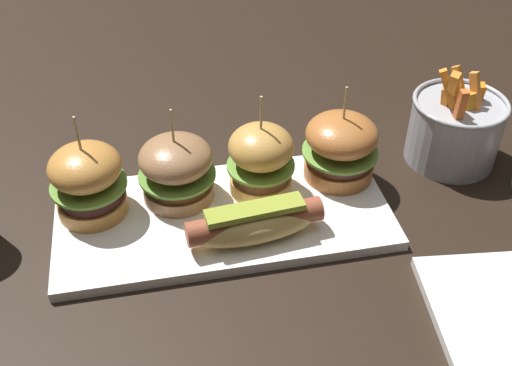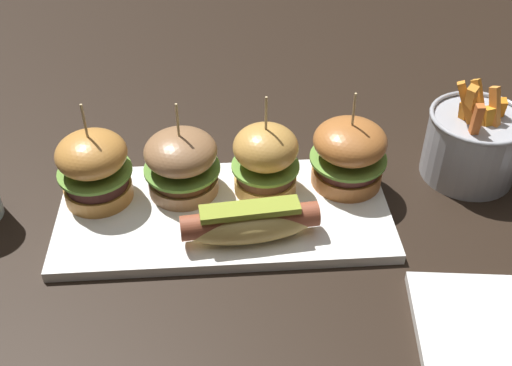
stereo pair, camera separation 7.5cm
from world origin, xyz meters
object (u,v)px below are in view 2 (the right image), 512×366
at_px(platter_main, 223,213).
at_px(fries_bucket, 472,144).
at_px(hot_dog, 249,223).
at_px(slider_center_left, 181,163).
at_px(slider_far_left, 93,167).
at_px(slider_center_right, 265,160).
at_px(slider_far_right, 348,153).
at_px(side_plate, 505,344).

distance_m(platter_main, fries_bucket, 0.34).
bearing_deg(hot_dog, slider_center_left, 130.24).
relative_size(slider_far_left, slider_center_left, 1.07).
xyz_separation_m(slider_center_left, slider_center_right, (0.11, -0.01, 0.00)).
xyz_separation_m(platter_main, slider_far_left, (-0.16, 0.03, 0.05)).
bearing_deg(slider_far_left, slider_center_left, 4.05).
bearing_deg(hot_dog, fries_bucket, 21.56).
xyz_separation_m(platter_main, slider_center_right, (0.05, 0.04, 0.06)).
distance_m(slider_far_left, slider_center_left, 0.11).
bearing_deg(slider_center_left, hot_dog, -49.76).
distance_m(hot_dog, slider_center_left, 0.13).
distance_m(slider_center_right, fries_bucket, 0.28).
bearing_deg(slider_far_right, slider_center_left, -179.30).
bearing_deg(side_plate, slider_far_right, 114.13).
relative_size(platter_main, side_plate, 2.32).
bearing_deg(fries_bucket, side_plate, -100.95).
xyz_separation_m(slider_far_left, fries_bucket, (0.49, 0.03, -0.01)).
relative_size(hot_dog, fries_bucket, 1.12).
xyz_separation_m(platter_main, slider_center_left, (-0.05, 0.04, 0.05)).
height_order(slider_center_left, fries_bucket, fries_bucket).
bearing_deg(platter_main, side_plate, -37.78).
height_order(fries_bucket, side_plate, fries_bucket).
xyz_separation_m(slider_center_left, side_plate, (0.33, -0.26, -0.05)).
distance_m(platter_main, hot_dog, 0.07).
bearing_deg(platter_main, fries_bucket, 11.51).
distance_m(slider_far_left, side_plate, 0.51).
relative_size(hot_dog, slider_center_left, 1.26).
xyz_separation_m(slider_far_left, slider_far_right, (0.32, 0.01, -0.00)).
distance_m(slider_center_left, side_plate, 0.42).
relative_size(platter_main, slider_far_right, 3.09).
distance_m(platter_main, slider_center_left, 0.08).
bearing_deg(side_plate, fries_bucket, 79.05).
distance_m(hot_dog, side_plate, 0.30).
bearing_deg(slider_center_right, side_plate, -48.23).
distance_m(slider_center_left, slider_center_right, 0.11).
bearing_deg(side_plate, hot_dog, 146.69).
xyz_separation_m(platter_main, fries_bucket, (0.34, 0.07, 0.04)).
xyz_separation_m(hot_dog, slider_center_right, (0.03, 0.09, 0.03)).
height_order(slider_far_left, fries_bucket, slider_far_left).
bearing_deg(slider_center_left, slider_far_left, -175.95).
relative_size(slider_center_left, slider_center_right, 0.93).
bearing_deg(fries_bucket, hot_dog, -158.44).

